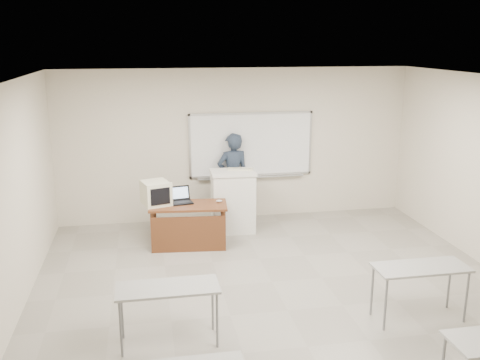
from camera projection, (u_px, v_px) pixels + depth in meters
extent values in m
cube|color=gray|center=(288.00, 311.00, 7.16)|extent=(7.00, 8.00, 0.01)
cube|color=white|center=(251.00, 145.00, 10.61)|extent=(2.40, 0.03, 1.20)
cube|color=#B7BABC|center=(251.00, 113.00, 10.45)|extent=(2.48, 0.04, 0.04)
cube|color=#B7BABC|center=(251.00, 175.00, 10.76)|extent=(2.48, 0.04, 0.04)
cube|color=#B7BABC|center=(190.00, 147.00, 10.39)|extent=(0.04, 0.04, 1.28)
cube|color=#B7BABC|center=(310.00, 143.00, 10.82)|extent=(0.04, 0.04, 1.28)
cube|color=#B7BABC|center=(251.00, 177.00, 10.73)|extent=(2.16, 0.07, 0.02)
cube|color=gray|center=(168.00, 288.00, 6.23)|extent=(1.20, 0.50, 0.03)
cylinder|color=slate|center=(121.00, 329.00, 6.03)|extent=(0.03, 0.03, 0.70)
cylinder|color=slate|center=(217.00, 320.00, 6.23)|extent=(0.03, 0.03, 0.70)
cylinder|color=slate|center=(122.00, 312.00, 6.41)|extent=(0.03, 0.03, 0.70)
cylinder|color=slate|center=(213.00, 304.00, 6.61)|extent=(0.03, 0.03, 0.70)
cube|color=gray|center=(421.00, 267.00, 6.78)|extent=(1.20, 0.50, 0.03)
cylinder|color=slate|center=(386.00, 305.00, 6.59)|extent=(0.03, 0.03, 0.70)
cylinder|color=slate|center=(467.00, 297.00, 6.78)|extent=(0.03, 0.03, 0.70)
cylinder|color=slate|center=(372.00, 290.00, 6.97)|extent=(0.03, 0.03, 0.70)
cylinder|color=slate|center=(449.00, 284.00, 7.16)|extent=(0.03, 0.03, 0.70)
cube|color=brown|center=(188.00, 206.00, 9.26)|extent=(1.33, 0.67, 0.04)
cube|color=brown|center=(190.00, 234.00, 9.07)|extent=(1.27, 0.03, 0.63)
cylinder|color=#452512|center=(154.00, 234.00, 8.99)|extent=(0.06, 0.06, 0.71)
cylinder|color=#452512|center=(225.00, 229.00, 9.20)|extent=(0.06, 0.06, 0.71)
cylinder|color=#452512|center=(153.00, 223.00, 9.51)|extent=(0.06, 0.06, 0.71)
cylinder|color=#452512|center=(221.00, 219.00, 9.72)|extent=(0.06, 0.06, 0.71)
cube|color=white|center=(233.00, 202.00, 10.03)|extent=(0.78, 0.56, 1.12)
cube|color=white|center=(233.00, 172.00, 9.88)|extent=(0.82, 0.60, 0.04)
cube|color=beige|center=(155.00, 193.00, 9.25)|extent=(0.43, 0.45, 0.40)
cube|color=beige|center=(156.00, 197.00, 9.02)|extent=(0.45, 0.04, 0.42)
cube|color=black|center=(156.00, 197.00, 9.00)|extent=(0.34, 0.01, 0.29)
cube|color=black|center=(182.00, 203.00, 9.33)|extent=(0.36, 0.26, 0.02)
cube|color=black|center=(182.00, 202.00, 9.32)|extent=(0.30, 0.15, 0.01)
cube|color=black|center=(181.00, 193.00, 9.45)|extent=(0.36, 0.08, 0.25)
cube|color=#A7C5F3|center=(181.00, 193.00, 9.44)|extent=(0.31, 0.05, 0.19)
ellipsoid|color=silver|center=(219.00, 201.00, 9.39)|extent=(0.12, 0.10, 0.04)
cube|color=beige|center=(240.00, 169.00, 9.98)|extent=(0.49, 0.27, 0.03)
imported|color=black|center=(233.00, 177.00, 10.60)|extent=(0.70, 0.52, 1.76)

